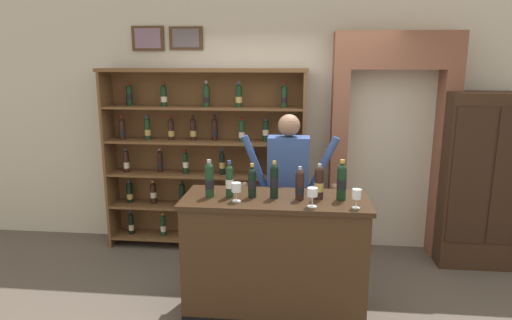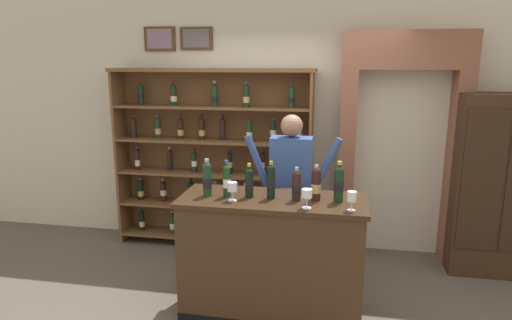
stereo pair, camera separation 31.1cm
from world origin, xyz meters
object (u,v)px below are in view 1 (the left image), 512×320
tasting_bottle_vin_santo (229,180)px  tasting_bottle_chianti (252,182)px  tasting_bottle_grappa (274,180)px  side_cabinet (482,180)px  wine_glass_spare (357,195)px  tasting_bottle_bianco (342,181)px  wine_glass_right (236,188)px  wine_shelf (205,155)px  wine_glass_left (312,193)px  tasting_counter (275,256)px  tasting_bottle_rosso (209,179)px  tasting_bottle_super_tuscan (300,185)px  shopkeeper (288,180)px  tasting_bottle_prosecco (319,182)px

tasting_bottle_vin_santo → tasting_bottle_chianti: tasting_bottle_vin_santo is taller
tasting_bottle_vin_santo → tasting_bottle_grappa: tasting_bottle_grappa is taller
side_cabinet → tasting_bottle_chianti: (-2.32, -1.21, 0.25)m
side_cabinet → wine_glass_spare: 2.06m
tasting_bottle_chianti → tasting_bottle_bianco: 0.74m
wine_glass_spare → wine_glass_right: wine_glass_right is taller
tasting_bottle_bianco → wine_glass_right: tasting_bottle_bianco is taller
wine_shelf → wine_glass_left: size_ratio=15.06×
wine_shelf → wine_glass_spare: bearing=-45.6°
tasting_counter → wine_glass_right: 0.72m
wine_glass_spare → wine_glass_left: 0.34m
tasting_counter → wine_glass_spare: (0.64, -0.20, 0.63)m
tasting_bottle_vin_santo → wine_glass_spare: (1.03, -0.18, -0.04)m
tasting_counter → tasting_bottle_rosso: size_ratio=4.87×
side_cabinet → tasting_bottle_rosso: side_cabinet is taller
side_cabinet → tasting_bottle_super_tuscan: (-1.92, -1.23, 0.24)m
tasting_bottle_grappa → wine_glass_right: 0.33m
wine_shelf → tasting_counter: bearing=-56.7°
wine_shelf → wine_glass_right: bearing=-68.6°
side_cabinet → wine_glass_spare: side_cabinet is taller
wine_shelf → wine_glass_right: (0.59, -1.50, 0.05)m
tasting_counter → tasting_bottle_vin_santo: tasting_bottle_vin_santo is taller
tasting_bottle_chianti → wine_glass_spare: 0.86m
tasting_bottle_grappa → tasting_bottle_bianco: (0.55, 0.01, 0.01)m
tasting_bottle_vin_santo → tasting_bottle_bianco: bearing=1.6°
tasting_bottle_rosso → wine_glass_left: size_ratio=2.07×
tasting_bottle_vin_santo → tasting_bottle_super_tuscan: size_ratio=1.12×
tasting_bottle_chianti → tasting_bottle_bianco: size_ratio=0.86×
side_cabinet → tasting_bottle_chianti: bearing=-152.4°
tasting_counter → tasting_bottle_chianti: (-0.20, -0.01, 0.66)m
tasting_bottle_grappa → wine_glass_spare: 0.68m
shopkeeper → tasting_bottle_vin_santo: bearing=-125.4°
tasting_bottle_rosso → tasting_bottle_grappa: 0.54m
wine_shelf → tasting_bottle_bianco: (1.44, -1.36, 0.10)m
side_cabinet → tasting_bottle_grappa: size_ratio=5.86×
tasting_bottle_grappa → wine_glass_left: bearing=-32.7°
wine_shelf → tasting_bottle_vin_santo: 1.48m
tasting_bottle_super_tuscan → tasting_bottle_prosecco: 0.16m
tasting_bottle_rosso → wine_shelf: bearing=103.8°
tasting_bottle_vin_santo → wine_glass_left: 0.71m
wine_glass_right → wine_glass_left: size_ratio=1.01×
shopkeeper → tasting_bottle_vin_santo: 0.83m
tasting_bottle_super_tuscan → wine_glass_left: tasting_bottle_super_tuscan is taller
tasting_bottle_rosso → wine_glass_right: tasting_bottle_rosso is taller
tasting_bottle_rosso → tasting_bottle_bianco: (1.10, 0.04, 0.01)m
tasting_bottle_chianti → tasting_bottle_grappa: tasting_bottle_grappa is taller
tasting_counter → tasting_bottle_vin_santo: 0.77m
tasting_bottle_rosso → wine_glass_right: (0.24, -0.10, -0.04)m
tasting_bottle_prosecco → wine_glass_spare: (0.28, -0.22, -0.04)m
tasting_counter → tasting_bottle_vin_santo: size_ratio=4.97×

